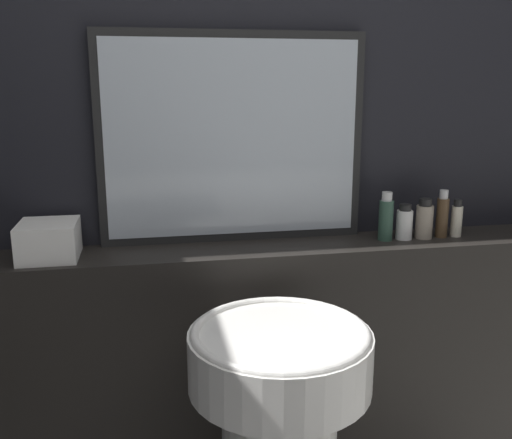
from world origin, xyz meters
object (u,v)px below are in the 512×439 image
object	(u,v)px
shampoo_bottle	(386,218)
body_wash_bottle	(442,216)
conditioner_bottle	(404,223)
towel_stack	(49,240)
lotion_bottle	(424,220)
mirror	(233,139)
hand_soap_bottle	(457,219)

from	to	relation	value
shampoo_bottle	body_wash_bottle	size ratio (longest dim) A/B	1.00
shampoo_bottle	conditioner_bottle	xyz separation A→B (m)	(0.06, 0.00, -0.02)
conditioner_bottle	towel_stack	bearing A→B (deg)	180.00
shampoo_bottle	body_wash_bottle	world-z (taller)	same
towel_stack	conditioner_bottle	world-z (taller)	conditioner_bottle
shampoo_bottle	body_wash_bottle	bearing A→B (deg)	0.00
conditioner_bottle	lotion_bottle	bearing A→B (deg)	0.00
mirror	body_wash_bottle	size ratio (longest dim) A/B	5.30
mirror	hand_soap_bottle	xyz separation A→B (m)	(0.73, -0.10, -0.27)
conditioner_bottle	shampoo_bottle	bearing A→B (deg)	180.00
mirror	shampoo_bottle	xyz separation A→B (m)	(0.48, -0.10, -0.25)
towel_stack	conditioner_bottle	distance (m)	1.10
lotion_bottle	body_wash_bottle	size ratio (longest dim) A/B	0.84
shampoo_bottle	lotion_bottle	bearing A→B (deg)	0.00
mirror	shampoo_bottle	size ratio (longest dim) A/B	5.29
mirror	lotion_bottle	xyz separation A→B (m)	(0.62, -0.10, -0.27)
mirror	hand_soap_bottle	bearing A→B (deg)	-7.41
towel_stack	hand_soap_bottle	bearing A→B (deg)	0.00
conditioner_bottle	body_wash_bottle	bearing A→B (deg)	0.00
towel_stack	conditioner_bottle	xyz separation A→B (m)	(1.10, 0.00, 0.00)
conditioner_bottle	lotion_bottle	xyz separation A→B (m)	(0.07, 0.00, 0.01)
towel_stack	conditioner_bottle	size ratio (longest dim) A/B	1.50
lotion_bottle	shampoo_bottle	bearing A→B (deg)	180.00
conditioner_bottle	hand_soap_bottle	bearing A→B (deg)	0.00
shampoo_bottle	hand_soap_bottle	size ratio (longest dim) A/B	1.28
conditioner_bottle	body_wash_bottle	xyz separation A→B (m)	(0.13, 0.00, 0.02)
conditioner_bottle	body_wash_bottle	world-z (taller)	body_wash_bottle
towel_stack	hand_soap_bottle	distance (m)	1.29
hand_soap_bottle	lotion_bottle	bearing A→B (deg)	180.00
mirror	towel_stack	bearing A→B (deg)	-170.30
conditioner_bottle	hand_soap_bottle	size ratio (longest dim) A/B	0.94
towel_stack	conditioner_bottle	bearing A→B (deg)	0.00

